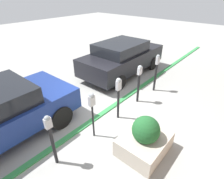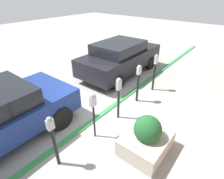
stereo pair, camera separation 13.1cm
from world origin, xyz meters
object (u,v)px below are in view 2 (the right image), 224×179
parking_meter_middle (119,92)px  planter_box (146,138)px  parked_car_middle (121,57)px  parking_meter_second (93,105)px  parking_meter_farthest (155,68)px  parking_meter_fourth (138,78)px  parking_meter_nearest (53,136)px

parking_meter_middle → planter_box: bearing=-115.0°
planter_box → parked_car_middle: 4.66m
parking_meter_second → parking_meter_farthest: bearing=-0.6°
parking_meter_second → parking_meter_fourth: size_ratio=0.99×
parking_meter_farthest → parking_meter_second: bearing=179.4°
parking_meter_second → parked_car_middle: bearing=27.0°
parking_meter_middle → parking_meter_fourth: size_ratio=0.99×
parking_meter_farthest → planter_box: (-2.86, -1.27, -0.53)m
parking_meter_middle → parking_meter_farthest: bearing=-0.6°
parking_meter_second → parking_meter_farthest: parking_meter_farthest is taller
parking_meter_middle → parking_meter_nearest: bearing=178.5°
parking_meter_middle → parked_car_middle: bearing=35.3°
parking_meter_nearest → parking_meter_second: 1.17m
planter_box → parking_meter_farthest: bearing=24.0°
parked_car_middle → planter_box: bearing=-136.3°
parking_meter_second → parked_car_middle: size_ratio=0.32×
parking_meter_nearest → planter_box: parking_meter_nearest is taller
parked_car_middle → parking_meter_nearest: bearing=-159.6°
parking_meter_fourth → parking_meter_nearest: bearing=179.7°
parked_car_middle → parking_meter_middle: bearing=-145.1°
parking_meter_middle → planter_box: (-0.61, -1.30, -0.53)m
parking_meter_farthest → parked_car_middle: 2.02m
parking_meter_second → parking_meter_middle: size_ratio=0.99×
parking_meter_fourth → planter_box: 2.28m
parking_meter_nearest → parking_meter_farthest: (4.46, -0.08, 0.07)m
parking_meter_nearest → planter_box: size_ratio=1.12×
parking_meter_farthest → parked_car_middle: bearing=76.3°
planter_box → parked_car_middle: bearing=44.0°
parking_meter_second → parking_meter_middle: parking_meter_middle is taller
parking_meter_fourth → parking_meter_farthest: parking_meter_farthest is taller
planter_box → parked_car_middle: parked_car_middle is taller
parking_meter_middle → parking_meter_fourth: 1.16m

